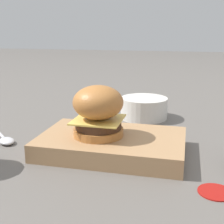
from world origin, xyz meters
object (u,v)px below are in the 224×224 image
object	(u,v)px
serving_board	(112,144)
side_bowl	(144,107)
burger	(98,111)
spoon	(4,138)

from	to	relation	value
serving_board	side_bowl	distance (m)	0.27
burger	side_bowl	distance (m)	0.29
serving_board	burger	size ratio (longest dim) A/B	2.82
spoon	serving_board	bearing A→B (deg)	41.17
burger	side_bowl	size ratio (longest dim) A/B	0.79
spoon	burger	bearing A→B (deg)	39.34
serving_board	side_bowl	world-z (taller)	side_bowl
spoon	side_bowl	bearing A→B (deg)	85.61
burger	spoon	xyz separation A→B (m)	(-0.23, 0.01, -0.08)
side_bowl	spoon	bearing A→B (deg)	-137.03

